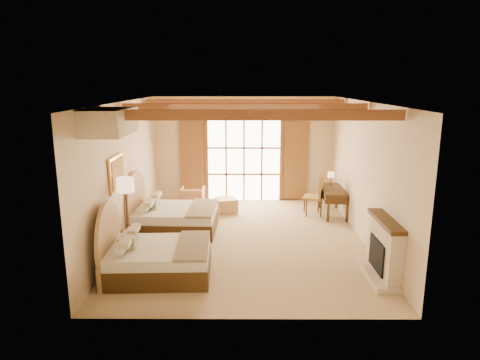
{
  "coord_description": "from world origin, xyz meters",
  "views": [
    {
      "loc": [
        -0.07,
        -9.54,
        3.63
      ],
      "look_at": [
        -0.11,
        0.2,
        1.39
      ],
      "focal_mm": 32.0,
      "sensor_mm": 36.0,
      "label": 1
    }
  ],
  "objects_px": {
    "bed_near": "(151,256)",
    "desk": "(333,201)",
    "bed_far": "(169,216)",
    "nightstand": "(126,245)",
    "armchair": "(192,198)"
  },
  "relations": [
    {
      "from": "armchair",
      "to": "bed_near",
      "type": "bearing_deg",
      "value": 87.5
    },
    {
      "from": "nightstand",
      "to": "armchair",
      "type": "bearing_deg",
      "value": 67.71
    },
    {
      "from": "armchair",
      "to": "bed_far",
      "type": "bearing_deg",
      "value": 81.2
    },
    {
      "from": "bed_near",
      "to": "desk",
      "type": "xyz_separation_m",
      "value": [
        4.27,
        3.86,
        0.01
      ]
    },
    {
      "from": "bed_near",
      "to": "desk",
      "type": "height_order",
      "value": "bed_near"
    },
    {
      "from": "bed_far",
      "to": "armchair",
      "type": "distance_m",
      "value": 2.04
    },
    {
      "from": "bed_far",
      "to": "bed_near",
      "type": "bearing_deg",
      "value": -86.21
    },
    {
      "from": "armchair",
      "to": "desk",
      "type": "xyz_separation_m",
      "value": [
        3.99,
        -0.61,
        0.09
      ]
    },
    {
      "from": "bed_near",
      "to": "bed_far",
      "type": "relative_size",
      "value": 0.97
    },
    {
      "from": "armchair",
      "to": "desk",
      "type": "bearing_deg",
      "value": 172.53
    },
    {
      "from": "bed_near",
      "to": "bed_far",
      "type": "distance_m",
      "value": 2.46
    },
    {
      "from": "bed_near",
      "to": "bed_far",
      "type": "height_order",
      "value": "bed_far"
    },
    {
      "from": "bed_near",
      "to": "armchair",
      "type": "relative_size",
      "value": 2.88
    },
    {
      "from": "bed_far",
      "to": "nightstand",
      "type": "relative_size",
      "value": 3.78
    },
    {
      "from": "nightstand",
      "to": "armchair",
      "type": "height_order",
      "value": "armchair"
    }
  ]
}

